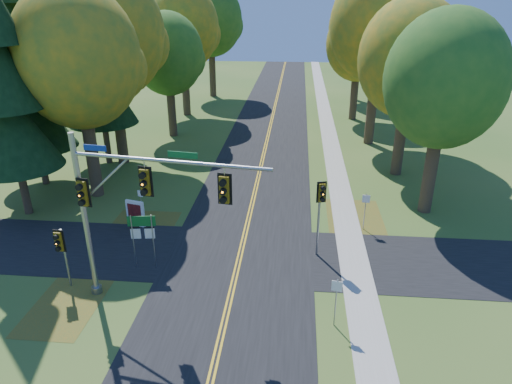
# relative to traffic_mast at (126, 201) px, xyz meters

# --- Properties ---
(ground) EXTENTS (160.00, 160.00, 0.00)m
(ground) POSITION_rel_traffic_mast_xyz_m (4.33, 2.36, -5.14)
(ground) COLOR #2F561E
(ground) RESTS_ON ground
(road_main) EXTENTS (8.00, 160.00, 0.02)m
(road_main) POSITION_rel_traffic_mast_xyz_m (4.33, 2.36, -5.13)
(road_main) COLOR black
(road_main) RESTS_ON ground
(road_cross) EXTENTS (60.00, 6.00, 0.02)m
(road_cross) POSITION_rel_traffic_mast_xyz_m (4.33, 4.36, -5.13)
(road_cross) COLOR black
(road_cross) RESTS_ON ground
(centerline_left) EXTENTS (0.10, 160.00, 0.01)m
(centerline_left) POSITION_rel_traffic_mast_xyz_m (4.23, 2.36, -5.12)
(centerline_left) COLOR gold
(centerline_left) RESTS_ON road_main
(centerline_right) EXTENTS (0.10, 160.00, 0.01)m
(centerline_right) POSITION_rel_traffic_mast_xyz_m (4.43, 2.36, -5.12)
(centerline_right) COLOR gold
(centerline_right) RESTS_ON road_main
(sidewalk_east) EXTENTS (1.60, 160.00, 0.06)m
(sidewalk_east) POSITION_rel_traffic_mast_xyz_m (10.53, 2.36, -5.11)
(sidewalk_east) COLOR #9E998E
(sidewalk_east) RESTS_ON ground
(leaf_patch_w_near) EXTENTS (4.00, 6.00, 0.00)m
(leaf_patch_w_near) POSITION_rel_traffic_mast_xyz_m (-2.17, 6.36, -5.13)
(leaf_patch_w_near) COLOR brown
(leaf_patch_w_near) RESTS_ON ground
(leaf_patch_e) EXTENTS (3.50, 8.00, 0.00)m
(leaf_patch_e) POSITION_rel_traffic_mast_xyz_m (11.13, 8.36, -5.13)
(leaf_patch_e) COLOR brown
(leaf_patch_e) RESTS_ON ground
(leaf_patch_w_far) EXTENTS (3.00, 5.00, 0.00)m
(leaf_patch_w_far) POSITION_rel_traffic_mast_xyz_m (-3.17, -0.64, -5.13)
(leaf_patch_w_far) COLOR brown
(leaf_patch_w_far) RESTS_ON ground
(tree_w_a) EXTENTS (8.00, 8.00, 14.15)m
(tree_w_a) POSITION_rel_traffic_mast_xyz_m (-6.80, 11.74, 4.35)
(tree_w_a) COLOR #38281C
(tree_w_a) RESTS_ON ground
(tree_e_a) EXTENTS (7.20, 7.20, 12.73)m
(tree_e_a) POSITION_rel_traffic_mast_xyz_m (15.90, 11.13, 3.39)
(tree_e_a) COLOR #38281C
(tree_e_a) RESTS_ON ground
(tree_w_b) EXTENTS (8.60, 8.60, 15.38)m
(tree_w_b) POSITION_rel_traffic_mast_xyz_m (-7.39, 18.64, 5.23)
(tree_w_b) COLOR #38281C
(tree_w_b) RESTS_ON ground
(tree_e_b) EXTENTS (7.60, 7.60, 13.33)m
(tree_e_b) POSITION_rel_traffic_mast_xyz_m (15.30, 17.93, 3.76)
(tree_e_b) COLOR #38281C
(tree_e_b) RESTS_ON ground
(tree_w_c) EXTENTS (6.80, 6.80, 11.91)m
(tree_w_c) POSITION_rel_traffic_mast_xyz_m (-5.21, 26.82, 2.80)
(tree_w_c) COLOR #38281C
(tree_w_c) RESTS_ON ground
(tree_e_c) EXTENTS (8.80, 8.80, 15.79)m
(tree_e_c) POSITION_rel_traffic_mast_xyz_m (14.21, 26.05, 5.52)
(tree_e_c) COLOR #38281C
(tree_e_c) RESTS_ON ground
(tree_w_d) EXTENTS (8.20, 8.20, 14.56)m
(tree_w_d) POSITION_rel_traffic_mast_xyz_m (-5.80, 35.54, 4.64)
(tree_w_d) COLOR #38281C
(tree_w_d) RESTS_ON ground
(tree_e_d) EXTENTS (7.00, 7.00, 12.32)m
(tree_e_d) POSITION_rel_traffic_mast_xyz_m (13.59, 35.23, 3.10)
(tree_e_d) COLOR #38281C
(tree_e_d) RESTS_ON ground
(tree_w_e) EXTENTS (8.40, 8.40, 14.97)m
(tree_w_e) POSITION_rel_traffic_mast_xyz_m (-4.59, 46.44, 4.93)
(tree_w_e) COLOR #38281C
(tree_w_e) RESTS_ON ground
(tree_e_e) EXTENTS (7.80, 7.80, 13.74)m
(tree_e_e) POSITION_rel_traffic_mast_xyz_m (14.80, 45.94, 4.05)
(tree_e_e) COLOR #38281C
(tree_e_e) RESTS_ON ground
(pine_b) EXTENTS (5.60, 5.60, 17.31)m
(pine_b) POSITION_rel_traffic_mast_xyz_m (-11.67, 13.36, 3.02)
(pine_b) COLOR #38281C
(pine_b) RESTS_ON ground
(pine_c) EXTENTS (5.60, 5.60, 20.56)m
(pine_c) POSITION_rel_traffic_mast_xyz_m (-8.67, 18.36, 4.55)
(pine_c) COLOR #38281C
(pine_c) RESTS_ON ground
(traffic_mast) EXTENTS (8.74, 1.55, 7.99)m
(traffic_mast) POSITION_rel_traffic_mast_xyz_m (0.00, 0.00, 0.00)
(traffic_mast) COLOR gray
(traffic_mast) RESTS_ON ground
(east_signal_pole) EXTENTS (0.51, 0.60, 4.46)m
(east_signal_pole) POSITION_rel_traffic_mast_xyz_m (8.58, 4.64, -1.76)
(east_signal_pole) COLOR gray
(east_signal_pole) RESTS_ON ground
(ped_signal_pole) EXTENTS (0.51, 0.59, 3.22)m
(ped_signal_pole) POSITION_rel_traffic_mast_xyz_m (-3.68, 0.59, -2.74)
(ped_signal_pole) COLOR #95999D
(ped_signal_pole) RESTS_ON ground
(route_sign_cluster) EXTENTS (1.42, 0.23, 3.06)m
(route_sign_cluster) POSITION_rel_traffic_mast_xyz_m (-0.47, 2.77, -2.99)
(route_sign_cluster) COLOR gray
(route_sign_cluster) RESTS_ON ground
(info_kiosk) EXTENTS (1.22, 0.48, 1.68)m
(info_kiosk) POSITION_rel_traffic_mast_xyz_m (-2.51, 7.26, -4.30)
(info_kiosk) COLOR white
(info_kiosk) RESTS_ON ground
(reg_sign_e_north) EXTENTS (0.45, 0.09, 2.37)m
(reg_sign_e_north) POSITION_rel_traffic_mast_xyz_m (11.47, 8.08, -3.52)
(reg_sign_e_north) COLOR gray
(reg_sign_e_north) RESTS_ON ground
(reg_sign_e_south) EXTENTS (0.45, 0.13, 2.37)m
(reg_sign_e_south) POSITION_rel_traffic_mast_xyz_m (9.11, -1.02, -3.52)
(reg_sign_e_south) COLOR gray
(reg_sign_e_south) RESTS_ON ground
(reg_sign_w) EXTENTS (0.36, 0.17, 1.97)m
(reg_sign_w) POSITION_rel_traffic_mast_xyz_m (-2.49, 8.35, -3.79)
(reg_sign_w) COLOR gray
(reg_sign_w) RESTS_ON ground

